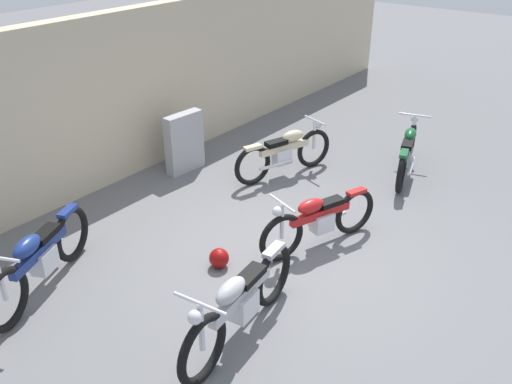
{
  "coord_description": "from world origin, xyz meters",
  "views": [
    {
      "loc": [
        -4.97,
        -3.3,
        4.11
      ],
      "look_at": [
        0.31,
        0.8,
        0.55
      ],
      "focal_mm": 37.96,
      "sensor_mm": 36.0,
      "label": 1
    }
  ],
  "objects_px": {
    "motorcycle_blue": "(40,259)",
    "motorcycle_red": "(319,219)",
    "stone_marker": "(184,143)",
    "motorcycle_silver": "(240,303)",
    "motorcycle_cream": "(285,152)",
    "helmet": "(219,258)",
    "motorcycle_green": "(407,152)"
  },
  "relations": [
    {
      "from": "motorcycle_red",
      "to": "motorcycle_cream",
      "type": "relative_size",
      "value": 0.97
    },
    {
      "from": "motorcycle_red",
      "to": "motorcycle_cream",
      "type": "height_order",
      "value": "motorcycle_cream"
    },
    {
      "from": "motorcycle_blue",
      "to": "stone_marker",
      "type": "bearing_deg",
      "value": 171.83
    },
    {
      "from": "helmet",
      "to": "motorcycle_red",
      "type": "height_order",
      "value": "motorcycle_red"
    },
    {
      "from": "helmet",
      "to": "motorcycle_silver",
      "type": "distance_m",
      "value": 1.35
    },
    {
      "from": "motorcycle_green",
      "to": "helmet",
      "type": "bearing_deg",
      "value": 152.45
    },
    {
      "from": "motorcycle_red",
      "to": "motorcycle_cream",
      "type": "distance_m",
      "value": 2.22
    },
    {
      "from": "motorcycle_red",
      "to": "motorcycle_silver",
      "type": "relative_size",
      "value": 0.87
    },
    {
      "from": "helmet",
      "to": "motorcycle_blue",
      "type": "bearing_deg",
      "value": 140.55
    },
    {
      "from": "helmet",
      "to": "motorcycle_blue",
      "type": "relative_size",
      "value": 0.13
    },
    {
      "from": "motorcycle_blue",
      "to": "motorcycle_green",
      "type": "height_order",
      "value": "motorcycle_blue"
    },
    {
      "from": "helmet",
      "to": "motorcycle_blue",
      "type": "height_order",
      "value": "motorcycle_blue"
    },
    {
      "from": "stone_marker",
      "to": "motorcycle_green",
      "type": "relative_size",
      "value": 0.54
    },
    {
      "from": "helmet",
      "to": "motorcycle_red",
      "type": "xyz_separation_m",
      "value": [
        1.18,
        -0.74,
        0.28
      ]
    },
    {
      "from": "motorcycle_cream",
      "to": "motorcycle_blue",
      "type": "bearing_deg",
      "value": -167.54
    },
    {
      "from": "stone_marker",
      "to": "motorcycle_silver",
      "type": "distance_m",
      "value": 4.27
    },
    {
      "from": "stone_marker",
      "to": "helmet",
      "type": "relative_size",
      "value": 4.0
    },
    {
      "from": "motorcycle_silver",
      "to": "motorcycle_cream",
      "type": "relative_size",
      "value": 1.11
    },
    {
      "from": "motorcycle_blue",
      "to": "motorcycle_silver",
      "type": "bearing_deg",
      "value": 84.48
    },
    {
      "from": "helmet",
      "to": "motorcycle_blue",
      "type": "distance_m",
      "value": 2.14
    },
    {
      "from": "motorcycle_cream",
      "to": "stone_marker",
      "type": "bearing_deg",
      "value": 140.12
    },
    {
      "from": "helmet",
      "to": "motorcycle_silver",
      "type": "bearing_deg",
      "value": -128.83
    },
    {
      "from": "helmet",
      "to": "motorcycle_green",
      "type": "relative_size",
      "value": 0.14
    },
    {
      "from": "helmet",
      "to": "motorcycle_green",
      "type": "bearing_deg",
      "value": -10.71
    },
    {
      "from": "motorcycle_silver",
      "to": "motorcycle_green",
      "type": "bearing_deg",
      "value": 176.59
    },
    {
      "from": "stone_marker",
      "to": "motorcycle_cream",
      "type": "relative_size",
      "value": 0.55
    },
    {
      "from": "motorcycle_silver",
      "to": "motorcycle_cream",
      "type": "bearing_deg",
      "value": -158.31
    },
    {
      "from": "motorcycle_blue",
      "to": "motorcycle_red",
      "type": "bearing_deg",
      "value": 119.08
    },
    {
      "from": "motorcycle_blue",
      "to": "motorcycle_silver",
      "type": "height_order",
      "value": "motorcycle_silver"
    },
    {
      "from": "stone_marker",
      "to": "motorcycle_blue",
      "type": "height_order",
      "value": "stone_marker"
    },
    {
      "from": "motorcycle_blue",
      "to": "motorcycle_cream",
      "type": "bearing_deg",
      "value": 149.39
    },
    {
      "from": "motorcycle_red",
      "to": "motorcycle_green",
      "type": "relative_size",
      "value": 0.96
    }
  ]
}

